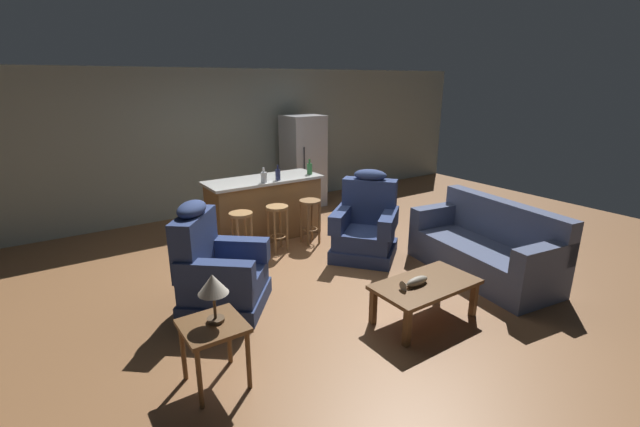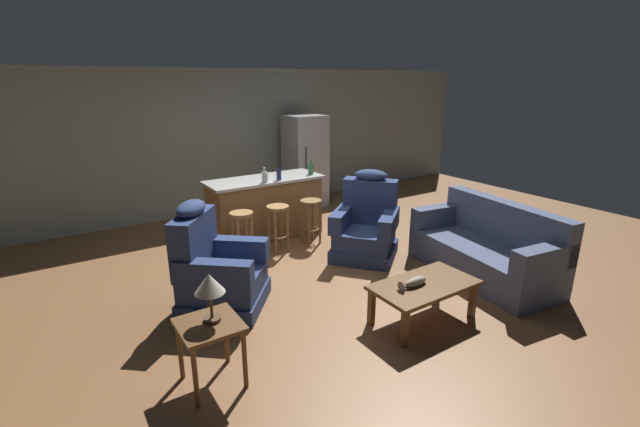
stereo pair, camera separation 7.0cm
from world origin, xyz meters
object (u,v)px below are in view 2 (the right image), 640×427
at_px(couch, 486,250).
at_px(bar_stool_right, 311,213).
at_px(coffee_table, 424,288).
at_px(recliner_near_lamp, 216,271).
at_px(bar_stool_middle, 278,220).
at_px(bottle_tall_green, 279,174).
at_px(bottle_wine_dark, 265,177).
at_px(fish_figurine, 413,283).
at_px(bottle_short_amber, 311,168).
at_px(end_table, 210,334).
at_px(recliner_near_island, 366,227).
at_px(bar_stool_left, 242,227).
at_px(table_lamp, 209,286).
at_px(refrigerator, 305,161).
at_px(kitchen_island, 266,208).

xyz_separation_m(couch, bar_stool_right, (-1.26, 2.18, 0.13)).
bearing_deg(coffee_table, recliner_near_lamp, 138.93).
bearing_deg(bar_stool_middle, coffee_table, -82.11).
height_order(bar_stool_middle, bottle_tall_green, bottle_tall_green).
bearing_deg(bottle_wine_dark, fish_figurine, -86.07).
bearing_deg(bottle_short_amber, end_table, -134.35).
height_order(recliner_near_island, bar_stool_left, recliner_near_island).
xyz_separation_m(coffee_table, bar_stool_right, (0.21, 2.51, 0.11)).
height_order(couch, end_table, couch).
height_order(coffee_table, bar_stool_left, bar_stool_left).
relative_size(coffee_table, bar_stool_left, 1.62).
height_order(fish_figurine, recliner_near_island, recliner_near_island).
relative_size(coffee_table, table_lamp, 2.68).
xyz_separation_m(fish_figurine, bottle_tall_green, (0.05, 2.91, 0.57)).
xyz_separation_m(recliner_near_lamp, bar_stool_middle, (1.32, 1.06, 0.05)).
bearing_deg(couch, fish_figurine, 19.22).
relative_size(couch, bar_stool_middle, 2.94).
relative_size(recliner_near_lamp, bottle_short_amber, 4.95).
xyz_separation_m(bottle_tall_green, bottle_short_amber, (0.62, 0.09, 0.01)).
bearing_deg(refrigerator, coffee_table, -105.92).
distance_m(table_lamp, bar_stool_middle, 2.88).
distance_m(recliner_near_island, end_table, 3.11).
relative_size(recliner_near_island, bar_stool_right, 1.76).
xyz_separation_m(recliner_near_island, kitchen_island, (-0.84, 1.46, 0.06)).
xyz_separation_m(table_lamp, bottle_tall_green, (2.03, 2.65, 0.17)).
bearing_deg(coffee_table, bottle_short_amber, 80.02).
relative_size(couch, bottle_tall_green, 8.74).
bearing_deg(recliner_near_island, end_table, -12.00).
distance_m(refrigerator, bottle_wine_dark, 2.15).
distance_m(coffee_table, kitchen_island, 3.15).
height_order(bar_stool_middle, refrigerator, refrigerator).
xyz_separation_m(kitchen_island, refrigerator, (1.47, 1.20, 0.40)).
xyz_separation_m(table_lamp, kitchen_island, (1.89, 2.86, -0.39)).
height_order(coffee_table, kitchen_island, kitchen_island).
relative_size(recliner_near_island, bar_stool_middle, 1.76).
relative_size(fish_figurine, bar_stool_middle, 0.50).
bearing_deg(recliner_near_island, bar_stool_left, -67.84).
bearing_deg(kitchen_island, refrigerator, 39.21).
xyz_separation_m(end_table, bottle_wine_dark, (1.81, 2.63, 0.57)).
xyz_separation_m(bar_stool_middle, bar_stool_right, (0.56, 0.00, 0.00)).
height_order(fish_figurine, end_table, end_table).
bearing_deg(coffee_table, refrigerator, 74.08).
bearing_deg(table_lamp, bottle_tall_green, 52.50).
height_order(bar_stool_right, bottle_wine_dark, bottle_wine_dark).
bearing_deg(end_table, bottle_wine_dark, 55.46).
bearing_deg(bottle_short_amber, bar_stool_left, -160.82).
bearing_deg(fish_figurine, bar_stool_right, 81.78).
bearing_deg(table_lamp, bottle_short_amber, 45.81).
bearing_deg(refrigerator, couch, -86.61).
relative_size(bar_stool_left, bar_stool_middle, 1.00).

